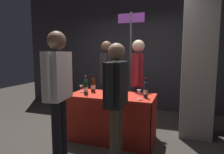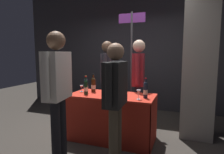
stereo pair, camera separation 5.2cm
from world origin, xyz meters
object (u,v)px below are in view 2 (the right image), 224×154
(wine_glass_mid, at_px, (124,91))
(vendor_presenter, at_px, (138,75))
(display_bottle_0, at_px, (86,87))
(wine_glass_near_vendor, at_px, (139,92))
(tasting_table, at_px, (112,109))
(booth_signpost, at_px, (131,54))
(taster_foreground_right, at_px, (115,93))
(featured_wine_bottle, at_px, (109,89))
(wine_glass_near_taster, at_px, (81,87))
(concrete_pillar, at_px, (200,40))

(wine_glass_mid, height_order, vendor_presenter, vendor_presenter)
(display_bottle_0, height_order, wine_glass_near_vendor, display_bottle_0)
(tasting_table, bearing_deg, booth_signpost, 87.03)
(tasting_table, bearing_deg, taster_foreground_right, -66.35)
(wine_glass_near_vendor, xyz_separation_m, wine_glass_mid, (-0.25, 0.06, -0.00))
(wine_glass_mid, distance_m, booth_signpost, 1.31)
(display_bottle_0, xyz_separation_m, wine_glass_mid, (0.67, 0.02, -0.03))
(featured_wine_bottle, bearing_deg, wine_glass_near_vendor, 6.62)
(featured_wine_bottle, bearing_deg, tasting_table, 98.07)
(wine_glass_near_vendor, bearing_deg, wine_glass_near_taster, 168.13)
(wine_glass_near_vendor, relative_size, wine_glass_mid, 1.03)
(wine_glass_near_vendor, distance_m, booth_signpost, 1.42)
(featured_wine_bottle, distance_m, wine_glass_mid, 0.25)
(vendor_presenter, xyz_separation_m, booth_signpost, (-0.25, 0.39, 0.41))
(wine_glass_near_taster, distance_m, booth_signpost, 1.34)
(wine_glass_mid, distance_m, vendor_presenter, 0.80)
(wine_glass_near_vendor, bearing_deg, wine_glass_mid, 165.80)
(wine_glass_near_vendor, bearing_deg, concrete_pillar, 44.37)
(featured_wine_bottle, xyz_separation_m, wine_glass_near_taster, (-0.65, 0.29, -0.06))
(vendor_presenter, bearing_deg, booth_signpost, -155.16)
(featured_wine_bottle, xyz_separation_m, display_bottle_0, (-0.45, 0.09, -0.02))
(display_bottle_0, relative_size, taster_foreground_right, 0.20)
(concrete_pillar, relative_size, booth_signpost, 1.46)
(wine_glass_mid, xyz_separation_m, vendor_presenter, (0.06, 0.78, 0.16))
(concrete_pillar, xyz_separation_m, tasting_table, (-1.36, -0.67, -1.17))
(featured_wine_bottle, distance_m, taster_foreground_right, 0.53)
(wine_glass_mid, bearing_deg, display_bottle_0, -177.90)
(featured_wine_bottle, relative_size, booth_signpost, 0.14)
(featured_wine_bottle, distance_m, booth_signpost, 1.39)
(wine_glass_mid, height_order, booth_signpost, booth_signpost)
(featured_wine_bottle, xyz_separation_m, vendor_presenter, (0.27, 0.89, 0.12))
(wine_glass_near_vendor, xyz_separation_m, wine_glass_near_taster, (-1.11, 0.23, -0.02))
(vendor_presenter, bearing_deg, concrete_pillar, 82.60)
(concrete_pillar, height_order, vendor_presenter, concrete_pillar)
(display_bottle_0, relative_size, wine_glass_near_vendor, 2.15)
(taster_foreground_right, bearing_deg, wine_glass_near_vendor, -23.14)
(wine_glass_near_vendor, relative_size, booth_signpost, 0.06)
(featured_wine_bottle, bearing_deg, concrete_pillar, 34.13)
(taster_foreground_right, bearing_deg, concrete_pillar, -40.43)
(featured_wine_bottle, distance_m, vendor_presenter, 0.94)
(vendor_presenter, relative_size, taster_foreground_right, 1.08)
(wine_glass_near_taster, bearing_deg, featured_wine_bottle, -23.89)
(display_bottle_0, bearing_deg, tasting_table, 18.11)
(booth_signpost, bearing_deg, wine_glass_mid, -80.72)
(booth_signpost, bearing_deg, wine_glass_near_vendor, -70.29)
(concrete_pillar, xyz_separation_m, wine_glass_near_taster, (-1.97, -0.61, -0.84))
(concrete_pillar, distance_m, wine_glass_near_vendor, 1.46)
(featured_wine_bottle, height_order, wine_glass_near_taster, featured_wine_bottle)
(wine_glass_near_taster, bearing_deg, vendor_presenter, 33.45)
(tasting_table, height_order, booth_signpost, booth_signpost)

